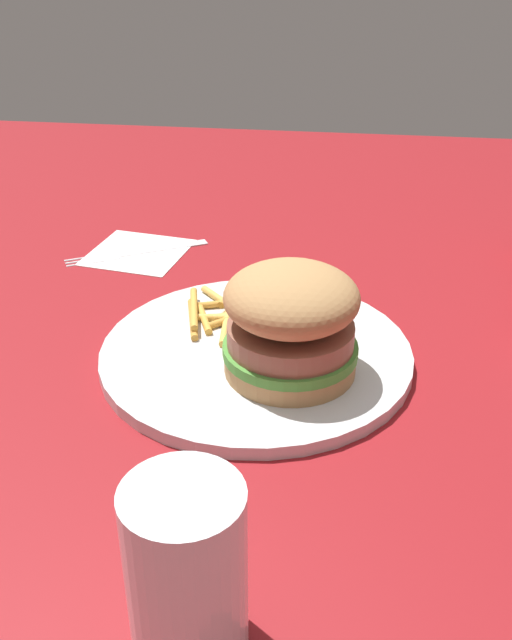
# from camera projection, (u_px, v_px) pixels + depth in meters

# --- Properties ---
(ground_plane) EXTENTS (1.60, 1.60, 0.00)m
(ground_plane) POSITION_uv_depth(u_px,v_px,m) (226.00, 366.00, 0.67)
(ground_plane) COLOR maroon
(plate) EXTENTS (0.28, 0.28, 0.01)m
(plate) POSITION_uv_depth(u_px,v_px,m) (256.00, 354.00, 0.68)
(plate) COLOR silver
(plate) RESTS_ON ground_plane
(sandwich) EXTENTS (0.12, 0.12, 0.10)m
(sandwich) POSITION_uv_depth(u_px,v_px,m) (291.00, 321.00, 0.62)
(sandwich) COLOR tan
(sandwich) RESTS_ON plate
(fries_pile) EXTENTS (0.11, 0.10, 0.01)m
(fries_pile) POSITION_uv_depth(u_px,v_px,m) (223.00, 313.00, 0.72)
(fries_pile) COLOR #E5B251
(fries_pile) RESTS_ON plate
(napkin) EXTENTS (0.13, 0.13, 0.00)m
(napkin) POSITION_uv_depth(u_px,v_px,m) (138.00, 252.00, 0.89)
(napkin) COLOR white
(napkin) RESTS_ON ground_plane
(fork) EXTENTS (0.10, 0.16, 0.00)m
(fork) POSITION_uv_depth(u_px,v_px,m) (136.00, 250.00, 0.89)
(fork) COLOR silver
(fork) RESTS_ON napkin
(drink_glass) EXTENTS (0.07, 0.07, 0.11)m
(drink_glass) POSITION_uv_depth(u_px,v_px,m) (187.00, 580.00, 0.40)
(drink_glass) COLOR silver
(drink_glass) RESTS_ON ground_plane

